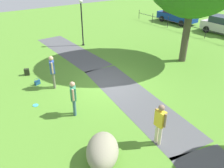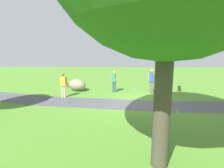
{
  "view_description": "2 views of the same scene",
  "coord_description": "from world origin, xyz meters",
  "px_view_note": "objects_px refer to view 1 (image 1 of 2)",
  "views": [
    {
      "loc": [
        9.34,
        -6.22,
        6.1
      ],
      "look_at": [
        1.88,
        -1.1,
        1.17
      ],
      "focal_mm": 37.0,
      "sensor_mm": 36.0,
      "label": 1
    },
    {
      "loc": [
        1.22,
        10.41,
        3.17
      ],
      "look_at": [
        1.55,
        0.43,
        1.26
      ],
      "focal_mm": 28.16,
      "sensor_mm": 36.0,
      "label": 2
    }
  ],
  "objects_px": {
    "lawn_boulder": "(102,151)",
    "lamp_post": "(82,18)",
    "man_near_boulder": "(73,96)",
    "passerby_on_path": "(160,122)",
    "spare_backpack_on_lawn": "(27,72)",
    "handbag_on_grass": "(37,82)",
    "frisbee_on_grass": "(36,105)",
    "woman_with_handbag": "(52,70)",
    "parked_sedan_grey": "(224,25)",
    "parked_coupe_black": "(176,15)"
  },
  "relations": [
    {
      "from": "handbag_on_grass",
      "to": "lawn_boulder",
      "type": "bearing_deg",
      "value": 0.18
    },
    {
      "from": "lamp_post",
      "to": "spare_backpack_on_lawn",
      "type": "height_order",
      "value": "lamp_post"
    },
    {
      "from": "man_near_boulder",
      "to": "frisbee_on_grass",
      "type": "distance_m",
      "value": 2.29
    },
    {
      "from": "lawn_boulder",
      "to": "parked_coupe_black",
      "type": "distance_m",
      "value": 20.77
    },
    {
      "from": "woman_with_handbag",
      "to": "passerby_on_path",
      "type": "height_order",
      "value": "woman_with_handbag"
    },
    {
      "from": "woman_with_handbag",
      "to": "handbag_on_grass",
      "type": "bearing_deg",
      "value": -142.68
    },
    {
      "from": "frisbee_on_grass",
      "to": "parked_coupe_black",
      "type": "bearing_deg",
      "value": 112.33
    },
    {
      "from": "woman_with_handbag",
      "to": "parked_sedan_grey",
      "type": "bearing_deg",
      "value": 92.61
    },
    {
      "from": "woman_with_handbag",
      "to": "spare_backpack_on_lawn",
      "type": "bearing_deg",
      "value": -162.1
    },
    {
      "from": "handbag_on_grass",
      "to": "frisbee_on_grass",
      "type": "distance_m",
      "value": 2.13
    },
    {
      "from": "man_near_boulder",
      "to": "parked_coupe_black",
      "type": "bearing_deg",
      "value": 118.51
    },
    {
      "from": "woman_with_handbag",
      "to": "parked_coupe_black",
      "type": "bearing_deg",
      "value": 110.68
    },
    {
      "from": "lawn_boulder",
      "to": "handbag_on_grass",
      "type": "bearing_deg",
      "value": -179.82
    },
    {
      "from": "man_near_boulder",
      "to": "passerby_on_path",
      "type": "distance_m",
      "value": 3.82
    },
    {
      "from": "lawn_boulder",
      "to": "handbag_on_grass",
      "type": "height_order",
      "value": "lawn_boulder"
    },
    {
      "from": "woman_with_handbag",
      "to": "man_near_boulder",
      "type": "relative_size",
      "value": 1.1
    },
    {
      "from": "lamp_post",
      "to": "spare_backpack_on_lawn",
      "type": "relative_size",
      "value": 8.76
    },
    {
      "from": "lamp_post",
      "to": "man_near_boulder",
      "type": "height_order",
      "value": "lamp_post"
    },
    {
      "from": "handbag_on_grass",
      "to": "frisbee_on_grass",
      "type": "height_order",
      "value": "handbag_on_grass"
    },
    {
      "from": "lawn_boulder",
      "to": "woman_with_handbag",
      "type": "xyz_separation_m",
      "value": [
        -5.79,
        0.63,
        0.59
      ]
    },
    {
      "from": "parked_coupe_black",
      "to": "lawn_boulder",
      "type": "bearing_deg",
      "value": -54.82
    },
    {
      "from": "handbag_on_grass",
      "to": "parked_sedan_grey",
      "type": "bearing_deg",
      "value": 89.67
    },
    {
      "from": "lamp_post",
      "to": "parked_sedan_grey",
      "type": "xyz_separation_m",
      "value": [
        4.48,
        12.01,
        -1.36
      ]
    },
    {
      "from": "passerby_on_path",
      "to": "parked_sedan_grey",
      "type": "distance_m",
      "value": 16.58
    },
    {
      "from": "lawn_boulder",
      "to": "man_near_boulder",
      "type": "bearing_deg",
      "value": 171.68
    },
    {
      "from": "passerby_on_path",
      "to": "spare_backpack_on_lawn",
      "type": "height_order",
      "value": "passerby_on_path"
    },
    {
      "from": "parked_coupe_black",
      "to": "parked_sedan_grey",
      "type": "xyz_separation_m",
      "value": [
        5.41,
        0.22,
        -0.0
      ]
    },
    {
      "from": "woman_with_handbag",
      "to": "spare_backpack_on_lawn",
      "type": "relative_size",
      "value": 4.51
    },
    {
      "from": "handbag_on_grass",
      "to": "frisbee_on_grass",
      "type": "bearing_deg",
      "value": -21.3
    },
    {
      "from": "passerby_on_path",
      "to": "parked_coupe_black",
      "type": "height_order",
      "value": "passerby_on_path"
    },
    {
      "from": "handbag_on_grass",
      "to": "spare_backpack_on_lawn",
      "type": "height_order",
      "value": "spare_backpack_on_lawn"
    },
    {
      "from": "lawn_boulder",
      "to": "lamp_post",
      "type": "bearing_deg",
      "value": 154.84
    },
    {
      "from": "handbag_on_grass",
      "to": "spare_backpack_on_lawn",
      "type": "bearing_deg",
      "value": -175.69
    },
    {
      "from": "lamp_post",
      "to": "woman_with_handbag",
      "type": "relative_size",
      "value": 1.94
    },
    {
      "from": "parked_sedan_grey",
      "to": "handbag_on_grass",
      "type": "bearing_deg",
      "value": -90.33
    },
    {
      "from": "frisbee_on_grass",
      "to": "man_near_boulder",
      "type": "bearing_deg",
      "value": 36.08
    },
    {
      "from": "lawn_boulder",
      "to": "parked_coupe_black",
      "type": "bearing_deg",
      "value": 125.18
    },
    {
      "from": "woman_with_handbag",
      "to": "parked_sedan_grey",
      "type": "distance_m",
      "value": 16.59
    },
    {
      "from": "man_near_boulder",
      "to": "parked_sedan_grey",
      "type": "xyz_separation_m",
      "value": [
        -3.57,
        16.76,
        -0.14
      ]
    },
    {
      "from": "woman_with_handbag",
      "to": "parked_coupe_black",
      "type": "height_order",
      "value": "woman_with_handbag"
    },
    {
      "from": "lamp_post",
      "to": "lawn_boulder",
      "type": "bearing_deg",
      "value": -25.16
    },
    {
      "from": "handbag_on_grass",
      "to": "passerby_on_path",
      "type": "bearing_deg",
      "value": 17.14
    },
    {
      "from": "lawn_boulder",
      "to": "parked_coupe_black",
      "type": "relative_size",
      "value": 0.45
    },
    {
      "from": "spare_backpack_on_lawn",
      "to": "parked_sedan_grey",
      "type": "bearing_deg",
      "value": 84.69
    },
    {
      "from": "passerby_on_path",
      "to": "frisbee_on_grass",
      "type": "distance_m",
      "value": 5.97
    },
    {
      "from": "lawn_boulder",
      "to": "passerby_on_path",
      "type": "relative_size",
      "value": 1.14
    },
    {
      "from": "spare_backpack_on_lawn",
      "to": "frisbee_on_grass",
      "type": "height_order",
      "value": "spare_backpack_on_lawn"
    },
    {
      "from": "frisbee_on_grass",
      "to": "parked_sedan_grey",
      "type": "xyz_separation_m",
      "value": [
        -1.88,
        17.99,
        0.8
      ]
    },
    {
      "from": "frisbee_on_grass",
      "to": "parked_sedan_grey",
      "type": "relative_size",
      "value": 0.06
    },
    {
      "from": "lawn_boulder",
      "to": "man_near_boulder",
      "type": "relative_size",
      "value": 1.2
    }
  ]
}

